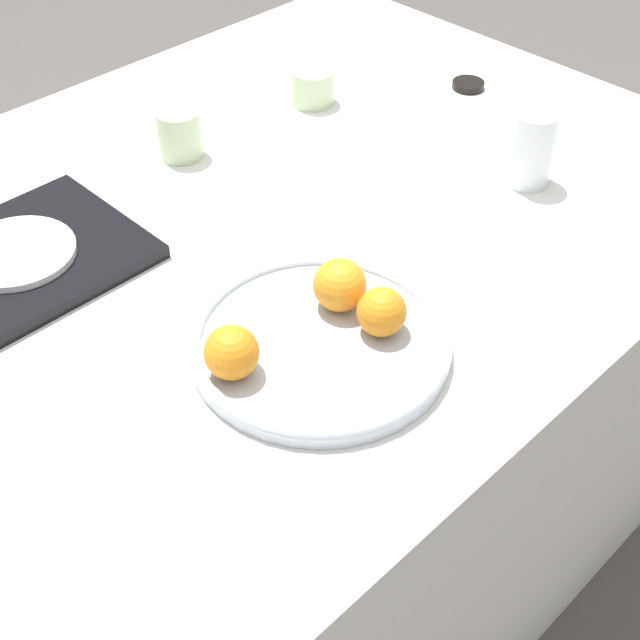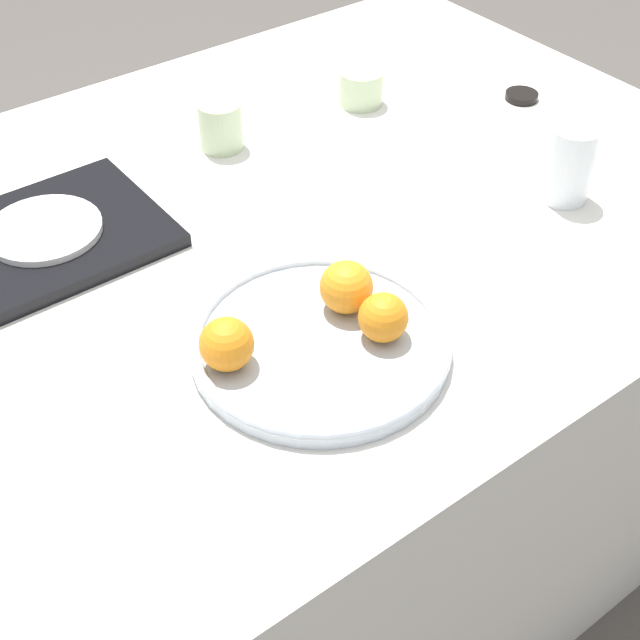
% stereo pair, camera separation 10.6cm
% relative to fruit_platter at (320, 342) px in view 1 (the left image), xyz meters
% --- Properties ---
extents(ground_plane, '(12.00, 12.00, 0.00)m').
position_rel_fruit_platter_xyz_m(ground_plane, '(0.12, 0.27, -0.73)').
color(ground_plane, '#4C4742').
extents(table, '(1.49, 1.07, 0.72)m').
position_rel_fruit_platter_xyz_m(table, '(0.12, 0.27, -0.37)').
color(table, silver).
rests_on(table, ground_plane).
extents(fruit_platter, '(0.32, 0.32, 0.03)m').
position_rel_fruit_platter_xyz_m(fruit_platter, '(0.00, 0.00, 0.00)').
color(fruit_platter, '#B2BCC6').
rests_on(fruit_platter, table).
extents(orange_0, '(0.07, 0.07, 0.07)m').
position_rel_fruit_platter_xyz_m(orange_0, '(0.06, 0.03, 0.04)').
color(orange_0, orange).
rests_on(orange_0, fruit_platter).
extents(orange_1, '(0.06, 0.06, 0.06)m').
position_rel_fruit_platter_xyz_m(orange_1, '(-0.11, 0.03, 0.04)').
color(orange_1, orange).
rests_on(orange_1, fruit_platter).
extents(orange_2, '(0.06, 0.06, 0.06)m').
position_rel_fruit_platter_xyz_m(orange_2, '(0.06, -0.04, 0.04)').
color(orange_2, orange).
rests_on(orange_2, fruit_platter).
extents(water_glass, '(0.07, 0.07, 0.12)m').
position_rel_fruit_platter_xyz_m(water_glass, '(0.49, 0.05, 0.05)').
color(water_glass, silver).
rests_on(water_glass, table).
extents(serving_tray, '(0.32, 0.25, 0.02)m').
position_rel_fruit_platter_xyz_m(serving_tray, '(-0.18, 0.41, -0.00)').
color(serving_tray, black).
rests_on(serving_tray, table).
extents(side_plate, '(0.16, 0.16, 0.01)m').
position_rel_fruit_platter_xyz_m(side_plate, '(-0.18, 0.41, 0.01)').
color(side_plate, white).
rests_on(side_plate, serving_tray).
extents(cup_0, '(0.07, 0.07, 0.08)m').
position_rel_fruit_platter_xyz_m(cup_0, '(0.16, 0.48, 0.03)').
color(cup_0, '#B7CC9E').
rests_on(cup_0, table).
extents(cup_1, '(0.08, 0.08, 0.06)m').
position_rel_fruit_platter_xyz_m(cup_1, '(0.44, 0.46, 0.02)').
color(cup_1, '#B7CC9E').
rests_on(cup_1, table).
extents(napkin, '(0.14, 0.14, 0.01)m').
position_rel_fruit_platter_xyz_m(napkin, '(0.70, -0.01, -0.01)').
color(napkin, white).
rests_on(napkin, table).
extents(soy_dish, '(0.06, 0.06, 0.01)m').
position_rel_fruit_platter_xyz_m(soy_dish, '(0.67, 0.30, -0.01)').
color(soy_dish, black).
rests_on(soy_dish, table).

